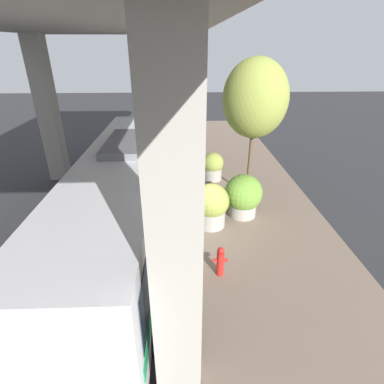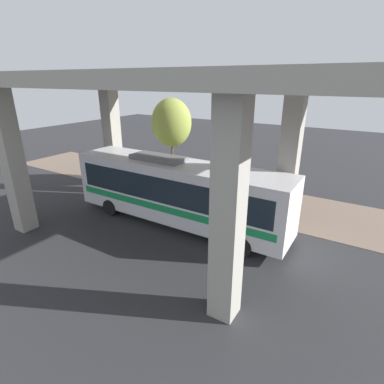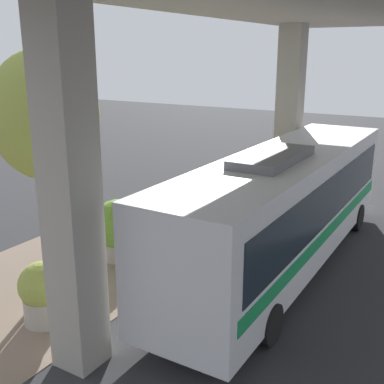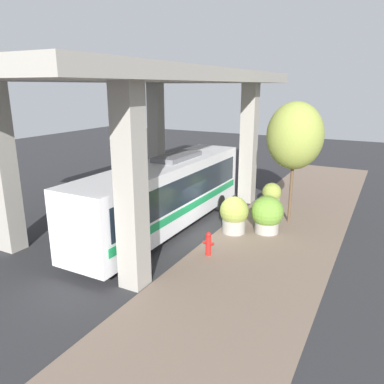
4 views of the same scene
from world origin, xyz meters
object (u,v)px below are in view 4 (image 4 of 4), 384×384
bus (165,192)px  fire_hydrant (208,244)px  planter_front (234,215)px  street_tree_near (295,136)px  planter_middle (272,195)px  planter_back (267,214)px

bus → fire_hydrant: (-3.34, 1.77, -1.52)m
planter_front → street_tree_near: 5.26m
planter_middle → bus: bearing=58.0°
bus → planter_front: bearing=-158.2°
planter_front → planter_back: size_ratio=0.98×
fire_hydrant → planter_middle: (-0.52, -7.94, 0.26)m
planter_front → planter_middle: (-0.55, -4.85, -0.16)m
bus → fire_hydrant: bus is taller
planter_front → planter_back: (-1.50, -0.82, 0.01)m
fire_hydrant → planter_front: planter_front is taller
fire_hydrant → planter_middle: 7.96m
planter_front → street_tree_near: bearing=-126.6°
planter_front → planter_back: planter_back is taller
bus → street_tree_near: street_tree_near is taller
bus → planter_middle: bus is taller
street_tree_near → bus: bearing=37.7°
planter_front → fire_hydrant: bearing=90.5°
planter_middle → street_tree_near: street_tree_near is taller
bus → planter_middle: size_ratio=7.93×
planter_back → bus: bearing=24.0°
planter_middle → planter_front: bearing=83.5°
fire_hydrant → planter_middle: bearing=-93.8°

